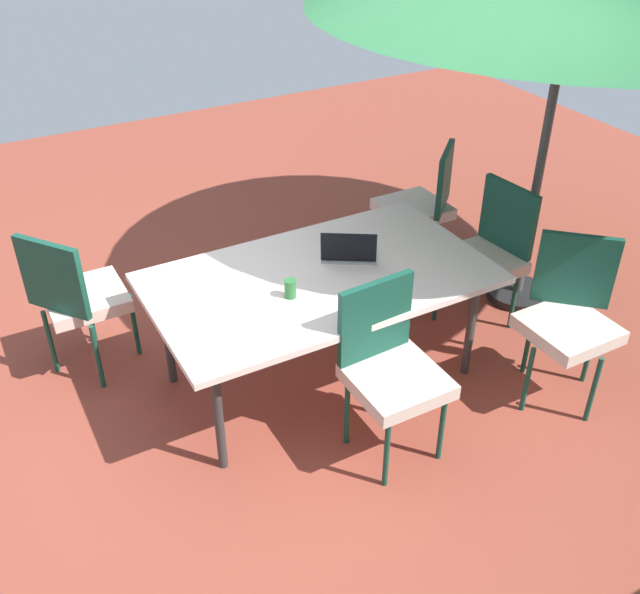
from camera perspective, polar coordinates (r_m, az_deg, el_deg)
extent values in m
cube|color=brown|center=(4.52, 0.00, -6.35)|extent=(10.00, 10.00, 0.02)
cube|color=silver|center=(4.09, 0.00, 1.49)|extent=(1.93, 1.10, 0.04)
cylinder|color=#333333|center=(4.95, 6.01, 2.46)|extent=(0.05, 0.05, 0.70)
cylinder|color=#333333|center=(4.36, -12.00, -2.94)|extent=(0.05, 0.05, 0.70)
cylinder|color=#333333|center=(4.43, 11.82, -2.31)|extent=(0.05, 0.05, 0.70)
cylinder|color=#333333|center=(3.76, -8.01, -9.39)|extent=(0.05, 0.05, 0.70)
cylinder|color=#4C4C4C|center=(4.89, 17.39, 11.91)|extent=(0.06, 0.06, 2.42)
cylinder|color=black|center=(5.41, 15.32, 0.30)|extent=(0.44, 0.44, 0.06)
cube|color=beige|center=(3.74, 6.09, -6.63)|extent=(0.46, 0.46, 0.08)
cube|color=#144738|center=(3.71, 4.38, -1.74)|extent=(0.44, 0.06, 0.45)
cylinder|color=#144738|center=(3.74, 5.28, -12.21)|extent=(0.03, 0.03, 0.45)
cylinder|color=#144738|center=(3.91, 9.60, -10.09)|extent=(0.03, 0.03, 0.45)
cylinder|color=#144738|center=(3.94, 2.15, -9.05)|extent=(0.03, 0.03, 0.45)
cylinder|color=#144738|center=(4.11, 6.37, -7.20)|extent=(0.03, 0.03, 0.45)
cube|color=beige|center=(4.81, 12.52, 2.73)|extent=(0.46, 0.46, 0.08)
cube|color=#144738|center=(4.82, 14.67, 6.13)|extent=(0.08, 0.44, 0.45)
cylinder|color=#144738|center=(4.94, 9.22, 0.40)|extent=(0.03, 0.03, 0.45)
cylinder|color=#144738|center=(4.73, 12.12, -1.58)|extent=(0.03, 0.03, 0.45)
cylinder|color=#144738|center=(5.16, 12.18, 1.64)|extent=(0.03, 0.03, 0.45)
cylinder|color=#144738|center=(4.97, 15.07, -0.20)|extent=(0.03, 0.03, 0.45)
cube|color=beige|center=(4.56, -18.04, -0.06)|extent=(0.46, 0.46, 0.08)
cube|color=#144738|center=(4.30, -20.41, 1.46)|extent=(0.29, 0.38, 0.45)
cylinder|color=#144738|center=(4.71, -14.44, -2.15)|extent=(0.03, 0.03, 0.45)
cylinder|color=#144738|center=(4.92, -17.77, -1.08)|extent=(0.03, 0.03, 0.45)
cylinder|color=#144738|center=(4.50, -17.17, -4.56)|extent=(0.03, 0.03, 0.45)
cylinder|color=#144738|center=(4.72, -20.52, -3.33)|extent=(0.03, 0.03, 0.45)
cube|color=beige|center=(5.41, 7.35, 6.94)|extent=(0.46, 0.46, 0.08)
cube|color=#144738|center=(5.27, 9.82, 9.16)|extent=(0.34, 0.33, 0.45)
cylinder|color=#144738|center=(5.72, 5.75, 5.60)|extent=(0.03, 0.03, 0.45)
cylinder|color=#144738|center=(5.41, 4.90, 3.90)|extent=(0.03, 0.03, 0.45)
cylinder|color=#144738|center=(5.67, 9.31, 5.04)|extent=(0.03, 0.03, 0.45)
cylinder|color=#144738|center=(5.35, 8.65, 3.29)|extent=(0.03, 0.03, 0.45)
cube|color=beige|center=(4.31, 19.01, -2.39)|extent=(0.46, 0.46, 0.08)
cube|color=#144738|center=(4.35, 19.55, 2.03)|extent=(0.35, 0.33, 0.45)
cylinder|color=#144738|center=(4.31, 16.07, -6.30)|extent=(0.03, 0.03, 0.45)
cylinder|color=#144738|center=(4.35, 20.79, -6.88)|extent=(0.03, 0.03, 0.45)
cylinder|color=#144738|center=(4.59, 16.13, -3.48)|extent=(0.03, 0.03, 0.45)
cylinder|color=#144738|center=(4.64, 20.54, -4.05)|extent=(0.03, 0.03, 0.45)
cube|color=gray|center=(4.27, 2.28, 3.41)|extent=(0.39, 0.36, 0.02)
cube|color=black|center=(4.13, 2.28, 3.94)|extent=(0.30, 0.21, 0.20)
cylinder|color=#286B33|center=(3.87, -2.37, 0.67)|extent=(0.06, 0.06, 0.11)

